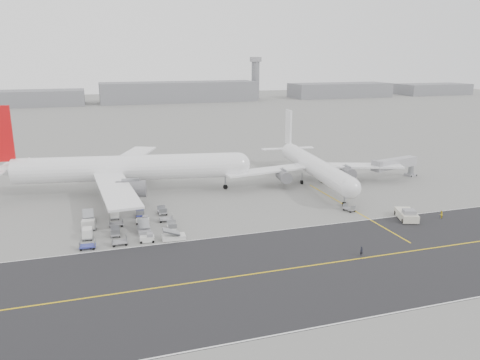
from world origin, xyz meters
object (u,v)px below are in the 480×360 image
object	(u,v)px
airliner_a	(122,168)
ground_crew_b	(441,214)
airliner_b	(313,165)
jet_bridge	(395,164)
control_tower	(255,77)
pushback_tug	(407,215)
ground_crew_a	(361,251)

from	to	relation	value
airliner_a	ground_crew_b	world-z (taller)	airliner_a
airliner_a	airliner_b	bearing A→B (deg)	-87.55
jet_bridge	ground_crew_b	size ratio (longest dim) A/B	9.63
ground_crew_b	airliner_a	bearing A→B (deg)	-57.24
ground_crew_b	control_tower	bearing A→B (deg)	-126.44
control_tower	airliner_b	xyz separation A→B (m)	(-68.78, -238.91, -11.47)
airliner_b	ground_crew_b	distance (m)	34.63
control_tower	jet_bridge	bearing A→B (deg)	-100.77
control_tower	pushback_tug	bearing A→B (deg)	-103.16
ground_crew_a	airliner_b	bearing A→B (deg)	63.55
jet_bridge	pushback_tug	bearing A→B (deg)	-134.29
airliner_b	ground_crew_a	bearing A→B (deg)	-100.73
airliner_b	ground_crew_b	xyz separation A→B (m)	(12.84, -31.91, -3.99)
pushback_tug	jet_bridge	bearing A→B (deg)	78.23
ground_crew_b	airliner_b	bearing A→B (deg)	-92.85
airliner_b	airliner_a	bearing A→B (deg)	178.02
control_tower	ground_crew_a	xyz separation A→B (m)	(-81.19, -282.13, -15.43)
ground_crew_b	pushback_tug	bearing A→B (deg)	-37.06
airliner_b	jet_bridge	distance (m)	23.01
jet_bridge	ground_crew_b	xyz separation A→B (m)	(-10.04, -29.66, -3.18)
airliner_b	jet_bridge	bearing A→B (deg)	-0.32
jet_bridge	ground_crew_a	bearing A→B (deg)	-143.81
control_tower	jet_bridge	distance (m)	245.80
jet_bridge	airliner_a	bearing A→B (deg)	160.21
airliner_a	ground_crew_a	distance (m)	60.16
airliner_b	ground_crew_a	world-z (taller)	airliner_b
airliner_a	ground_crew_b	xyz separation A→B (m)	(59.51, -37.87, -5.29)
control_tower	airliner_b	world-z (taller)	control_tower
airliner_b	pushback_tug	world-z (taller)	airliner_b
control_tower	airliner_b	bearing A→B (deg)	-106.06
airliner_a	ground_crew_a	xyz separation A→B (m)	(34.25, -49.18, -5.26)
airliner_b	control_tower	bearing A→B (deg)	79.24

